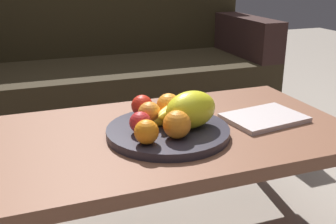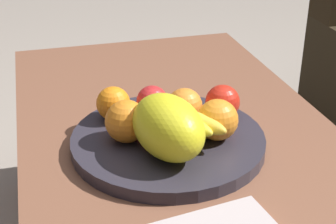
{
  "view_description": "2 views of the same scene",
  "coord_description": "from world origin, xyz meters",
  "views": [
    {
      "loc": [
        -0.38,
        -1.1,
        0.9
      ],
      "look_at": [
        0.02,
        -0.04,
        0.49
      ],
      "focal_mm": 43.47,
      "sensor_mm": 36.0,
      "label": 1
    },
    {
      "loc": [
        0.84,
        -0.26,
        0.92
      ],
      "look_at": [
        0.02,
        -0.04,
        0.49
      ],
      "focal_mm": 55.01,
      "sensor_mm": 36.0,
      "label": 2
    }
  ],
  "objects": [
    {
      "name": "orange_right",
      "position": [
        -0.08,
        -0.13,
        0.47
      ],
      "size": [
        0.07,
        0.07,
        0.07
      ],
      "primitive_type": "sphere",
      "color": "orange",
      "rests_on": "fruit_bowl"
    },
    {
      "name": "apple_front",
      "position": [
        -0.03,
        0.09,
        0.47
      ],
      "size": [
        0.07,
        0.07,
        0.07
      ],
      "primitive_type": "sphere",
      "color": "red",
      "rests_on": "fruit_bowl"
    },
    {
      "name": "orange_left",
      "position": [
        0.01,
        -0.12,
        0.48
      ],
      "size": [
        0.08,
        0.08,
        0.08
      ],
      "primitive_type": "sphere",
      "color": "orange",
      "rests_on": "fruit_bowl"
    },
    {
      "name": "coffee_table",
      "position": [
        0.0,
        0.0,
        0.37
      ],
      "size": [
        1.2,
        0.64,
        0.41
      ],
      "color": "brown",
      "rests_on": "ground_plane"
    },
    {
      "name": "apple_left",
      "position": [
        -0.07,
        -0.05,
        0.47
      ],
      "size": [
        0.06,
        0.06,
        0.06
      ],
      "primitive_type": "sphere",
      "color": "red",
      "rests_on": "fruit_bowl"
    },
    {
      "name": "fruit_bowl",
      "position": [
        0.02,
        -0.04,
        0.43
      ],
      "size": [
        0.37,
        0.37,
        0.03
      ],
      "primitive_type": "cylinder",
      "color": "#2F2B35",
      "rests_on": "coffee_table"
    },
    {
      "name": "orange_front",
      "position": [
        -0.03,
        0.01,
        0.47
      ],
      "size": [
        0.07,
        0.07,
        0.07
      ],
      "primitive_type": "sphere",
      "color": "orange",
      "rests_on": "fruit_bowl"
    },
    {
      "name": "banana_bunch",
      "position": [
        0.04,
        -0.01,
        0.47
      ],
      "size": [
        0.16,
        0.15,
        0.06
      ],
      "color": "yellow",
      "rests_on": "fruit_bowl"
    },
    {
      "name": "melon_large_front",
      "position": [
        0.08,
        -0.06,
        0.49
      ],
      "size": [
        0.19,
        0.15,
        0.11
      ],
      "primitive_type": "ellipsoid",
      "rotation": [
        0.0,
        0.0,
        0.27
      ],
      "color": "yellow",
      "rests_on": "fruit_bowl"
    },
    {
      "name": "orange_back",
      "position": [
        0.05,
        0.05,
        0.48
      ],
      "size": [
        0.08,
        0.08,
        0.08
      ],
      "primitive_type": "sphere",
      "color": "orange",
      "rests_on": "fruit_bowl"
    }
  ]
}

